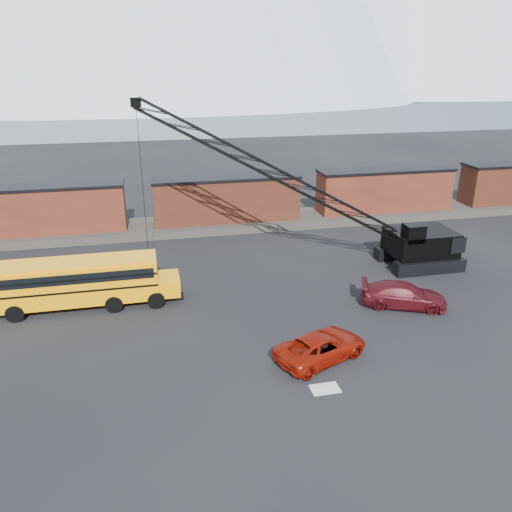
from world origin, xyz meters
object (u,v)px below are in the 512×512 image
Objects in this scene: maroon_suv at (404,295)px; crawler_crane at (283,177)px; school_bus at (83,281)px; red_pickup at (321,347)px.

crawler_crane is at bearing 60.40° from maroon_suv.
school_bus is 2.24× the size of red_pickup.
school_bus is at bearing -166.48° from crawler_crane.
red_pickup is (12.77, -8.97, -1.07)m from school_bus.
maroon_suv is at bearing -80.04° from red_pickup.
maroon_suv reaches higher than red_pickup.
crawler_crane reaches higher than maroon_suv.
red_pickup is at bearing -35.06° from school_bus.
crawler_crane is (1.18, 12.32, 6.33)m from red_pickup.
red_pickup is 8.59m from maroon_suv.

